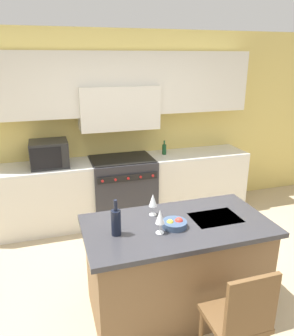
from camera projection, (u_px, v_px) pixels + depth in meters
The scene contains 12 objects.
ground_plane at pixel (169, 305), 3.23m from camera, with size 10.00×10.00×0.00m, color tan.
back_cabinetry at pixel (117, 109), 4.72m from camera, with size 10.00×0.46×2.70m.
back_counter at pixel (122, 189), 4.87m from camera, with size 3.88×0.62×0.92m.
range_stove at pixel (123, 189), 4.85m from camera, with size 0.90×0.70×0.94m.
microwave at pixel (49, 154), 4.38m from camera, with size 0.49×0.44×0.34m.
kitchen_island at pixel (176, 266), 3.07m from camera, with size 1.67×0.88×0.91m.
island_chair at pixel (241, 317), 2.37m from camera, with size 0.42×0.40×0.95m.
wine_bottle at pixel (116, 222), 2.70m from camera, with size 0.08×0.08×0.31m.
wine_glass_near at pixel (160, 217), 2.72m from camera, with size 0.08×0.08×0.22m.
wine_glass_far at pixel (153, 201), 3.03m from camera, with size 0.08×0.08×0.22m.
fruit_bowl at pixel (175, 224), 2.85m from camera, with size 0.22×0.22×0.08m.
oil_bottle_on_counter at pixel (164, 149), 4.94m from camera, with size 0.06×0.06×0.21m.
Camera 1 is at (-0.99, -2.44, 2.32)m, focal length 35.00 mm.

